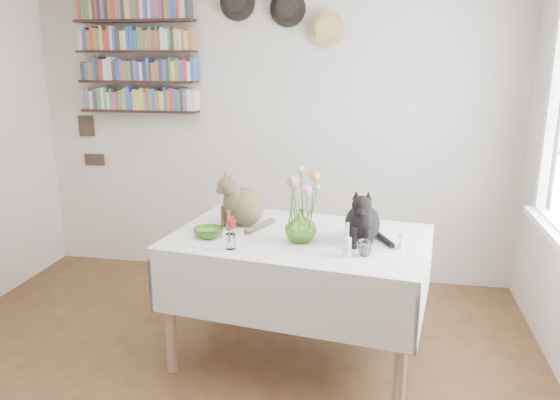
% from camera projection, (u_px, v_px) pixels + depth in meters
% --- Properties ---
extents(room, '(4.08, 4.58, 2.58)m').
position_uv_depth(room, '(166.00, 199.00, 2.38)').
color(room, brown).
rests_on(room, ground).
extents(dining_table, '(1.63, 1.17, 0.81)m').
position_uv_depth(dining_table, '(299.00, 267.00, 3.32)').
color(dining_table, white).
rests_on(dining_table, room).
extents(tabby_cat, '(0.39, 0.39, 0.36)m').
position_uv_depth(tabby_cat, '(246.00, 197.00, 3.45)').
color(tabby_cat, brown).
rests_on(tabby_cat, dining_table).
extents(black_cat, '(0.23, 0.29, 0.33)m').
position_uv_depth(black_cat, '(363.00, 213.00, 3.14)').
color(black_cat, black).
rests_on(black_cat, dining_table).
extents(flower_vase, '(0.21, 0.21, 0.19)m').
position_uv_depth(flower_vase, '(301.00, 226.00, 3.14)').
color(flower_vase, '#8DCE50').
rests_on(flower_vase, dining_table).
extents(green_bowl, '(0.21, 0.21, 0.05)m').
position_uv_depth(green_bowl, '(208.00, 233.00, 3.24)').
color(green_bowl, '#8DCE50').
rests_on(green_bowl, dining_table).
extents(drinking_glass, '(0.10, 0.10, 0.08)m').
position_uv_depth(drinking_glass, '(365.00, 248.00, 2.94)').
color(drinking_glass, white).
rests_on(drinking_glass, dining_table).
extents(candlestick, '(0.05, 0.05, 0.19)m').
position_uv_depth(candlestick, '(347.00, 245.00, 2.92)').
color(candlestick, white).
rests_on(candlestick, dining_table).
extents(berry_jar, '(0.06, 0.06, 0.22)m').
position_uv_depth(berry_jar, '(231.00, 232.00, 3.02)').
color(berry_jar, white).
rests_on(berry_jar, dining_table).
extents(porcelain_figurine, '(0.05, 0.05, 0.10)m').
position_uv_depth(porcelain_figurine, '(401.00, 242.00, 3.04)').
color(porcelain_figurine, white).
rests_on(porcelain_figurine, dining_table).
extents(flower_bouquet, '(0.17, 0.13, 0.39)m').
position_uv_depth(flower_bouquet, '(302.00, 184.00, 3.09)').
color(flower_bouquet, '#4C7233').
rests_on(flower_bouquet, flower_vase).
extents(bookshelf_unit, '(1.00, 0.16, 0.91)m').
position_uv_depth(bookshelf_unit, '(137.00, 56.00, 4.47)').
color(bookshelf_unit, black).
rests_on(bookshelf_unit, room).
extents(wall_hats, '(0.98, 0.09, 0.48)m').
position_uv_depth(wall_hats, '(283.00, 13.00, 4.20)').
color(wall_hats, black).
rests_on(wall_hats, room).
extents(wall_art_plaques, '(0.21, 0.02, 0.44)m').
position_uv_depth(wall_art_plaques, '(90.00, 140.00, 4.82)').
color(wall_art_plaques, '#38281E').
rests_on(wall_art_plaques, room).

